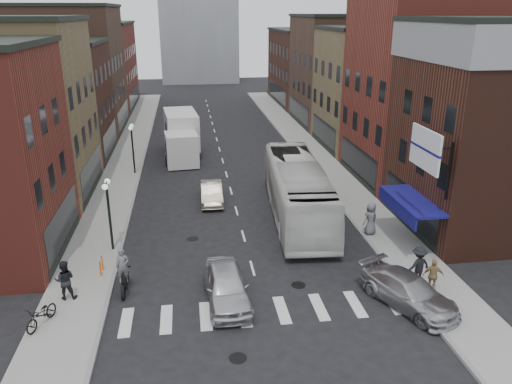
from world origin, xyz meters
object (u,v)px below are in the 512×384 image
at_px(transit_bus, 297,190).
at_px(curb_car, 409,291).
at_px(parked_bicycle, 41,315).
at_px(ped_right_a, 418,265).
at_px(ped_right_b, 433,275).
at_px(billboard_sign, 427,150).
at_px(motorcycle_rider, 123,272).
at_px(streetlamp_far, 132,140).
at_px(ped_right_c, 371,219).
at_px(box_truck, 181,136).
at_px(sedan_left_far, 212,193).
at_px(streetlamp_near, 108,202).
at_px(sedan_left_near, 226,286).
at_px(ped_left_solo, 65,280).
at_px(bike_rack, 101,266).

height_order(transit_bus, curb_car, transit_bus).
bearing_deg(parked_bicycle, ped_right_a, 26.59).
bearing_deg(parked_bicycle, ped_right_b, 23.93).
relative_size(billboard_sign, transit_bus, 0.28).
height_order(motorcycle_rider, transit_bus, transit_bus).
bearing_deg(streetlamp_far, billboard_sign, -47.59).
bearing_deg(streetlamp_far, ped_right_c, -43.51).
height_order(box_truck, transit_bus, box_truck).
distance_m(box_truck, ped_right_a, 27.10).
height_order(sedan_left_far, ped_right_c, ped_right_c).
bearing_deg(streetlamp_near, sedan_left_near, -45.65).
bearing_deg(ped_left_solo, transit_bus, -148.78).
bearing_deg(ped_right_a, motorcycle_rider, -19.51).
distance_m(billboard_sign, ped_right_b, 6.06).
xyz_separation_m(billboard_sign, parked_bicycle, (-17.99, -3.42, -5.49)).
relative_size(billboard_sign, streetlamp_near, 0.90).
height_order(streetlamp_far, ped_right_a, streetlamp_far).
height_order(streetlamp_near, transit_bus, streetlamp_near).
bearing_deg(curb_car, parked_bicycle, 154.44).
xyz_separation_m(sedan_left_near, curb_car, (8.09, -1.47, -0.08)).
bearing_deg(ped_right_c, sedan_left_far, -61.33).
distance_m(sedan_left_near, ped_left_solo, 7.33).
distance_m(bike_rack, motorcycle_rider, 2.18).
distance_m(bike_rack, ped_right_b, 16.12).
height_order(bike_rack, curb_car, curb_car).
distance_m(box_truck, sedan_left_near, 24.87).
height_order(billboard_sign, sedan_left_near, billboard_sign).
xyz_separation_m(billboard_sign, ped_right_c, (-1.19, 3.45, -5.01)).
relative_size(parked_bicycle, ped_right_b, 1.14).
bearing_deg(streetlamp_near, ped_right_b, -23.26).
relative_size(motorcycle_rider, ped_right_c, 1.14).
bearing_deg(ped_right_a, bike_rack, -25.18).
xyz_separation_m(transit_bus, ped_right_b, (4.26, -10.09, -0.86)).
distance_m(billboard_sign, transit_bus, 9.49).
xyz_separation_m(sedan_left_near, sedan_left_far, (0.05, 12.83, -0.11)).
height_order(bike_rack, ped_right_b, ped_right_b).
bearing_deg(parked_bicycle, billboard_sign, 33.75).
height_order(streetlamp_far, parked_bicycle, streetlamp_far).
bearing_deg(billboard_sign, ped_left_solo, -175.45).
distance_m(bike_rack, ped_left_solo, 2.57).
relative_size(streetlamp_near, ped_left_solo, 2.18).
bearing_deg(billboard_sign, sedan_left_near, -166.48).
distance_m(billboard_sign, sedan_left_near, 11.74).
relative_size(billboard_sign, ped_left_solo, 1.97).
xyz_separation_m(streetlamp_near, ped_left_solo, (-1.44, -4.89, -1.82)).
relative_size(ped_right_b, ped_right_c, 0.84).
relative_size(bike_rack, motorcycle_rider, 0.36).
xyz_separation_m(billboard_sign, streetlamp_near, (-15.99, 3.50, -3.22)).
distance_m(billboard_sign, ped_right_c, 6.20).
xyz_separation_m(streetlamp_near, bike_rack, (-0.20, -2.70, -2.36)).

